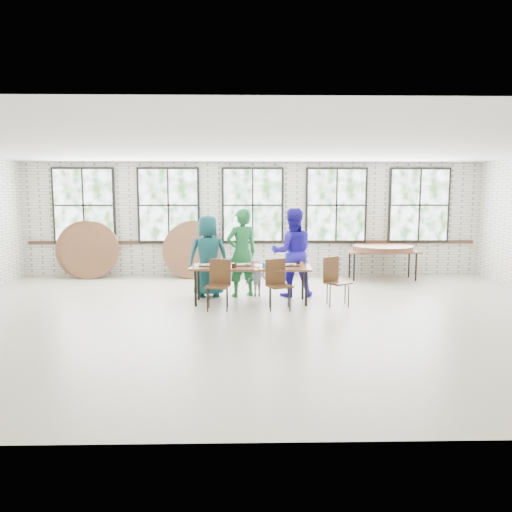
% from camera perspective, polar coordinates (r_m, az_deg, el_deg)
% --- Properties ---
extents(room, '(12.00, 12.00, 12.00)m').
position_cam_1_polar(room, '(13.13, -0.38, 5.62)').
color(room, '#BDAF96').
rests_on(room, ground).
extents(dining_table, '(2.45, 0.97, 0.74)m').
position_cam_1_polar(dining_table, '(9.98, -0.60, -1.50)').
color(dining_table, brown).
rests_on(dining_table, ground).
extents(chair_near_left, '(0.50, 0.49, 0.95)m').
position_cam_1_polar(chair_near_left, '(9.52, -4.27, -2.74)').
color(chair_near_left, '#51321B').
rests_on(chair_near_left, ground).
extents(chair_near_right, '(0.54, 0.53, 0.95)m').
position_cam_1_polar(chair_near_right, '(9.52, 2.48, -2.73)').
color(chair_near_right, '#51321B').
rests_on(chair_near_right, ground).
extents(chair_spare, '(0.58, 0.58, 0.95)m').
position_cam_1_polar(chair_spare, '(9.95, 8.95, -2.37)').
color(chair_spare, '#51321B').
rests_on(chair_spare, ground).
extents(adult_teal, '(0.90, 0.63, 1.73)m').
position_cam_1_polar(adult_teal, '(10.62, -5.48, -0.02)').
color(adult_teal, '#165255').
rests_on(adult_teal, ground).
extents(adult_green, '(0.80, 0.68, 1.87)m').
position_cam_1_polar(adult_green, '(10.58, -1.63, 0.37)').
color(adult_green, '#1D6E35').
rests_on(adult_green, ground).
extents(toddler, '(0.53, 0.34, 0.78)m').
position_cam_1_polar(toddler, '(10.67, 0.12, -2.56)').
color(toddler, '#14163F').
rests_on(toddler, ground).
extents(adult_blue, '(0.96, 0.77, 1.88)m').
position_cam_1_polar(adult_blue, '(10.63, 4.17, 0.40)').
color(adult_blue, '#251ABA').
rests_on(adult_blue, ground).
extents(storage_table, '(1.81, 0.78, 0.74)m').
position_cam_1_polar(storage_table, '(13.08, 14.26, 0.37)').
color(storage_table, brown).
rests_on(storage_table, ground).
extents(tabletop_clutter, '(2.09, 0.65, 0.11)m').
position_cam_1_polar(tabletop_clutter, '(9.94, -0.18, -1.09)').
color(tabletop_clutter, black).
rests_on(tabletop_clutter, dining_table).
extents(round_tops_stacked, '(1.50, 1.50, 0.13)m').
position_cam_1_polar(round_tops_stacked, '(13.07, 14.28, 0.89)').
color(round_tops_stacked, brown).
rests_on(round_tops_stacked, storage_table).
extents(round_tops_leaning, '(4.30, 0.50, 1.48)m').
position_cam_1_polar(round_tops_leaning, '(13.25, -13.14, 0.70)').
color(round_tops_leaning, brown).
rests_on(round_tops_leaning, ground).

